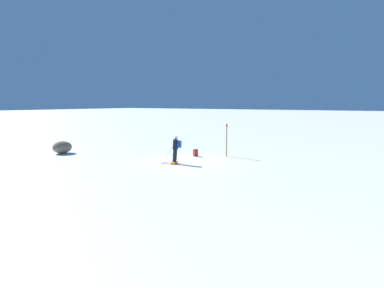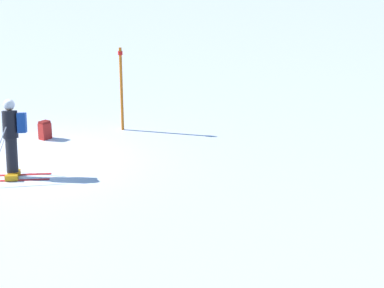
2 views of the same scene
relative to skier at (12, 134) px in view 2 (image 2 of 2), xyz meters
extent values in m
plane|color=white|center=(-0.98, 0.01, -0.98)|extent=(300.00, 300.00, 0.00)
cube|color=red|center=(0.00, -0.03, -0.98)|extent=(0.47, 1.63, 0.01)
cube|color=red|center=(0.35, 0.05, -0.98)|extent=(0.47, 1.63, 0.01)
cube|color=orange|center=(0.00, -0.03, -0.91)|extent=(0.20, 0.30, 0.12)
cube|color=orange|center=(0.35, 0.05, -0.91)|extent=(0.20, 0.30, 0.12)
cylinder|color=black|center=(0.09, -0.01, -0.47)|extent=(0.44, 0.34, 0.81)
cylinder|color=black|center=(-0.03, -0.04, 0.21)|extent=(0.51, 0.43, 0.66)
sphere|color=tan|center=(-0.10, -0.05, 0.62)|extent=(0.30, 0.27, 0.25)
sphere|color=silver|center=(-0.11, -0.05, 0.65)|extent=(0.34, 0.31, 0.29)
cube|color=#194293|center=(-0.10, 0.22, 0.24)|extent=(0.38, 0.26, 0.48)
cylinder|color=#B7B7BC|center=(-0.27, -0.40, -0.42)|extent=(0.11, 0.56, 1.14)
cube|color=#AD231E|center=(-2.85, -0.30, -0.76)|extent=(0.37, 0.34, 0.44)
cube|color=maroon|center=(-2.85, -0.30, -0.51)|extent=(0.33, 0.30, 0.06)
cylinder|color=orange|center=(-4.00, 1.57, 0.19)|extent=(0.08, 0.08, 2.34)
cylinder|color=red|center=(-4.00, 1.57, 1.21)|extent=(0.13, 0.13, 0.10)
camera|label=1|loc=(15.05, 10.77, 2.79)|focal=28.00mm
camera|label=2|loc=(13.14, 5.74, 4.06)|focal=60.00mm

